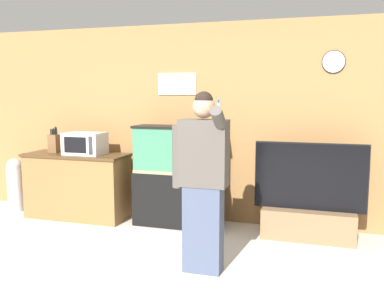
{
  "coord_description": "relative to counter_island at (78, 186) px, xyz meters",
  "views": [
    {
      "loc": [
        1.72,
        -2.96,
        1.7
      ],
      "look_at": [
        0.35,
        1.44,
        1.05
      ],
      "focal_mm": 40.0,
      "sensor_mm": 36.0,
      "label": 1
    }
  ],
  "objects": [
    {
      "name": "ground_plane",
      "position": [
        1.49,
        -2.05,
        -0.45
      ],
      "size": [
        18.0,
        18.0,
        0.0
      ],
      "primitive_type": "plane",
      "color": "beige"
    },
    {
      "name": "wall_back_paneled",
      "position": [
        1.49,
        0.46,
        0.86
      ],
      "size": [
        10.0,
        0.08,
        2.6
      ],
      "color": "olive",
      "rests_on": "ground_plane"
    },
    {
      "name": "counter_island",
      "position": [
        0.0,
        0.0,
        0.0
      ],
      "size": [
        1.43,
        0.57,
        0.89
      ],
      "color": "brown",
      "rests_on": "ground_plane"
    },
    {
      "name": "microwave",
      "position": [
        0.15,
        -0.02,
        0.59
      ],
      "size": [
        0.52,
        0.36,
        0.29
      ],
      "color": "silver",
      "rests_on": "counter_island"
    },
    {
      "name": "knife_block",
      "position": [
        -0.35,
        0.01,
        0.58
      ],
      "size": [
        0.13,
        0.11,
        0.36
      ],
      "color": "brown",
      "rests_on": "counter_island"
    },
    {
      "name": "aquarium_on_stand",
      "position": [
        1.44,
        0.06,
        0.2
      ],
      "size": [
        1.14,
        0.39,
        1.29
      ],
      "color": "black",
      "rests_on": "ground_plane"
    },
    {
      "name": "tv_on_stand",
      "position": [
        3.07,
        0.03,
        -0.12
      ],
      "size": [
        1.28,
        0.4,
        1.14
      ],
      "color": "brown",
      "rests_on": "ground_plane"
    },
    {
      "name": "person_standing",
      "position": [
        2.13,
        -1.22,
        0.45
      ],
      "size": [
        0.54,
        0.41,
        1.72
      ],
      "color": "#424C66",
      "rests_on": "ground_plane"
    },
    {
      "name": "trash_bin",
      "position": [
        -1.06,
        0.04,
        -0.05
      ],
      "size": [
        0.24,
        0.24,
        0.77
      ],
      "color": "#B7B7BC",
      "rests_on": "ground_plane"
    }
  ]
}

